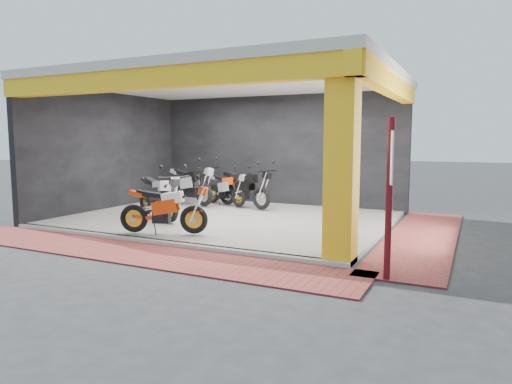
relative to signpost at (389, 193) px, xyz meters
The scene contains 17 objects.
ground 5.05m from the signpost, 162.99° to the left, with size 80.00×80.00×0.00m, color #2D2D30.
showroom_floor 5.92m from the signpost, 143.67° to the left, with size 8.00×6.00×0.10m, color silver.
showroom_ceiling 6.21m from the signpost, 143.67° to the left, with size 8.40×6.40×0.20m, color beige.
back_wall 8.03m from the signpost, 125.51° to the left, with size 8.20×0.20×3.50m, color black.
left_wall 9.41m from the signpost, 158.64° to the left, with size 0.20×6.20×3.50m, color black.
corner_column 1.20m from the signpost, 143.34° to the left, with size 0.50×0.50×3.50m, color yellow.
header_beam_front 5.07m from the signpost, behind, with size 8.40×0.30×0.40m, color yellow.
header_beam_right 4.00m from the signpost, 100.85° to the left, with size 0.30×6.40×0.40m, color yellow.
floor_kerb 4.85m from the signpost, behind, with size 8.00×0.20×0.10m, color silver.
paver_front 4.85m from the signpost, behind, with size 9.00×1.40×0.03m, color #9C3433.
paver_right 3.67m from the signpost, 87.60° to the left, with size 1.40×7.00×0.03m, color #9C3433.
signpost is the anchor object (origin of this frame).
moto_hero 4.42m from the signpost, 164.68° to the left, with size 2.04×0.75×1.25m, color red, non-canonical shape.
moto_row_a 5.88m from the signpost, 159.53° to the left, with size 2.23×0.83×1.36m, color black, non-canonical shape.
moto_row_b 6.53m from the signpost, 132.14° to the left, with size 2.24×0.83×1.37m, color black, non-canonical shape.
moto_row_c 7.23m from the signpost, 136.10° to the left, with size 1.98×0.73×1.21m, color #9FA1A7, non-canonical shape.
moto_row_d 7.80m from the signpost, 142.93° to the left, with size 2.34×0.87×1.43m, color #9DA0A5, non-canonical shape.
Camera 1 is at (5.81, -8.28, 2.11)m, focal length 32.00 mm.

